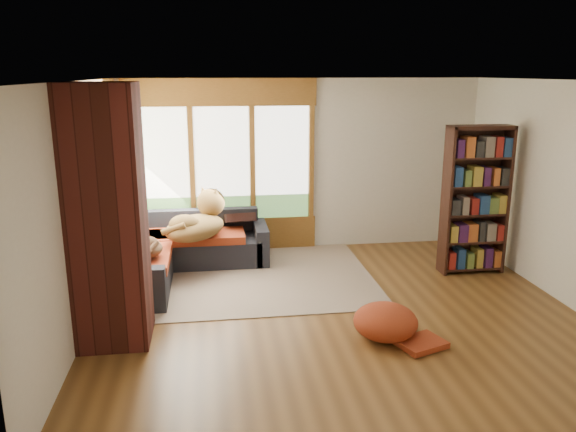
{
  "coord_description": "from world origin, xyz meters",
  "views": [
    {
      "loc": [
        -1.39,
        -5.88,
        2.7
      ],
      "look_at": [
        -0.45,
        0.8,
        0.95
      ],
      "focal_mm": 35.0,
      "sensor_mm": 36.0,
      "label": 1
    }
  ],
  "objects_px": {
    "brick_chimney": "(108,218)",
    "area_rug": "(241,277)",
    "bookshelf": "(475,201)",
    "dog_brindle": "(139,235)",
    "pouf": "(385,321)",
    "sectional_sofa": "(172,249)",
    "dog_tan": "(199,214)"
  },
  "relations": [
    {
      "from": "brick_chimney",
      "to": "area_rug",
      "type": "xyz_separation_m",
      "value": [
        1.37,
        1.62,
        -1.29
      ]
    },
    {
      "from": "bookshelf",
      "to": "dog_brindle",
      "type": "bearing_deg",
      "value": -178.73
    },
    {
      "from": "brick_chimney",
      "to": "bookshelf",
      "type": "xyz_separation_m",
      "value": [
        4.54,
        1.41,
        -0.29
      ]
    },
    {
      "from": "pouf",
      "to": "dog_brindle",
      "type": "distance_m",
      "value": 3.18
    },
    {
      "from": "bookshelf",
      "to": "pouf",
      "type": "xyz_separation_m",
      "value": [
        -1.78,
        -1.78,
        -0.81
      ]
    },
    {
      "from": "sectional_sofa",
      "to": "dog_tan",
      "type": "distance_m",
      "value": 0.66
    },
    {
      "from": "pouf",
      "to": "dog_brindle",
      "type": "height_order",
      "value": "dog_brindle"
    },
    {
      "from": "area_rug",
      "to": "bookshelf",
      "type": "bearing_deg",
      "value": -3.8
    },
    {
      "from": "bookshelf",
      "to": "pouf",
      "type": "distance_m",
      "value": 2.65
    },
    {
      "from": "dog_brindle",
      "to": "pouf",
      "type": "bearing_deg",
      "value": -151.8
    },
    {
      "from": "area_rug",
      "to": "dog_tan",
      "type": "distance_m",
      "value": 1.02
    },
    {
      "from": "dog_tan",
      "to": "dog_brindle",
      "type": "height_order",
      "value": "dog_tan"
    },
    {
      "from": "area_rug",
      "to": "dog_brindle",
      "type": "bearing_deg",
      "value": -166.18
    },
    {
      "from": "pouf",
      "to": "dog_brindle",
      "type": "bearing_deg",
      "value": 147.49
    },
    {
      "from": "area_rug",
      "to": "pouf",
      "type": "height_order",
      "value": "pouf"
    },
    {
      "from": "sectional_sofa",
      "to": "brick_chimney",
      "type": "bearing_deg",
      "value": -106.05
    },
    {
      "from": "sectional_sofa",
      "to": "bookshelf",
      "type": "xyz_separation_m",
      "value": [
        4.09,
        -0.64,
        0.7
      ]
    },
    {
      "from": "sectional_sofa",
      "to": "dog_tan",
      "type": "relative_size",
      "value": 1.92
    },
    {
      "from": "pouf",
      "to": "dog_brindle",
      "type": "xyz_separation_m",
      "value": [
        -2.64,
        1.68,
        0.54
      ]
    },
    {
      "from": "area_rug",
      "to": "pouf",
      "type": "bearing_deg",
      "value": -55.17
    },
    {
      "from": "bookshelf",
      "to": "brick_chimney",
      "type": "bearing_deg",
      "value": -162.78
    },
    {
      "from": "sectional_sofa",
      "to": "dog_brindle",
      "type": "height_order",
      "value": "dog_brindle"
    },
    {
      "from": "bookshelf",
      "to": "dog_brindle",
      "type": "distance_m",
      "value": 4.43
    },
    {
      "from": "area_rug",
      "to": "bookshelf",
      "type": "distance_m",
      "value": 3.33
    },
    {
      "from": "area_rug",
      "to": "bookshelf",
      "type": "relative_size",
      "value": 1.74
    },
    {
      "from": "brick_chimney",
      "to": "pouf",
      "type": "bearing_deg",
      "value": -7.7
    },
    {
      "from": "area_rug",
      "to": "pouf",
      "type": "relative_size",
      "value": 5.23
    },
    {
      "from": "sectional_sofa",
      "to": "area_rug",
      "type": "bearing_deg",
      "value": -28.63
    },
    {
      "from": "area_rug",
      "to": "dog_brindle",
      "type": "distance_m",
      "value": 1.48
    },
    {
      "from": "bookshelf",
      "to": "area_rug",
      "type": "bearing_deg",
      "value": 176.2
    },
    {
      "from": "dog_tan",
      "to": "area_rug",
      "type": "bearing_deg",
      "value": -80.86
    },
    {
      "from": "sectional_sofa",
      "to": "dog_brindle",
      "type": "relative_size",
      "value": 2.68
    }
  ]
}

